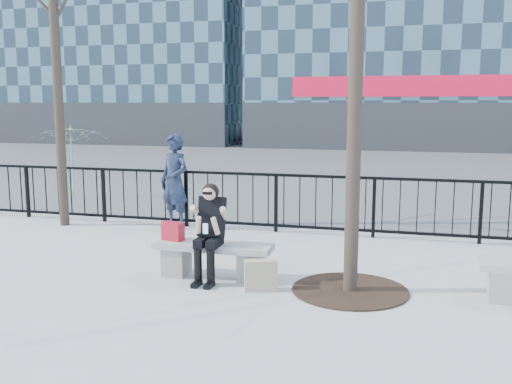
# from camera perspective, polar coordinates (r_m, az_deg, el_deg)

# --- Properties ---
(ground) EXTENTS (120.00, 120.00, 0.00)m
(ground) POSITION_cam_1_polar(r_m,az_deg,el_deg) (8.05, -4.27, -8.50)
(ground) COLOR #A5A59F
(ground) RESTS_ON ground
(street_surface) EXTENTS (60.00, 23.00, 0.01)m
(street_surface) POSITION_cam_1_polar(r_m,az_deg,el_deg) (22.52, 8.40, 2.71)
(street_surface) COLOR #474747
(street_surface) RESTS_ON ground
(railing) EXTENTS (14.00, 0.06, 1.10)m
(railing) POSITION_cam_1_polar(r_m,az_deg,el_deg) (10.72, 0.98, -1.03)
(railing) COLOR black
(railing) RESTS_ON ground
(tree_grate) EXTENTS (1.50, 1.50, 0.02)m
(tree_grate) POSITION_cam_1_polar(r_m,az_deg,el_deg) (7.57, 9.38, -9.66)
(tree_grate) COLOR black
(tree_grate) RESTS_ON ground
(bench_main) EXTENTS (1.65, 0.46, 0.49)m
(bench_main) POSITION_cam_1_polar(r_m,az_deg,el_deg) (7.97, -4.30, -6.44)
(bench_main) COLOR gray
(bench_main) RESTS_ON ground
(seated_woman) EXTENTS (0.50, 0.64, 1.34)m
(seated_woman) POSITION_cam_1_polar(r_m,az_deg,el_deg) (7.73, -4.72, -4.10)
(seated_woman) COLOR black
(seated_woman) RESTS_ON ground
(handbag) EXTENTS (0.34, 0.23, 0.26)m
(handbag) POSITION_cam_1_polar(r_m,az_deg,el_deg) (8.12, -8.31, -3.90)
(handbag) COLOR #AA1423
(handbag) RESTS_ON bench_main
(shopping_bag) EXTENTS (0.45, 0.29, 0.40)m
(shopping_bag) POSITION_cam_1_polar(r_m,az_deg,el_deg) (7.44, 0.47, -8.33)
(shopping_bag) COLOR beige
(shopping_bag) RESTS_ON ground
(standing_man) EXTENTS (0.78, 0.66, 1.82)m
(standing_man) POSITION_cam_1_polar(r_m,az_deg,el_deg) (11.03, -8.14, 1.03)
(standing_man) COLOR black
(standing_man) RESTS_ON ground
(vendor_umbrella) EXTENTS (2.22, 2.25, 1.86)m
(vendor_umbrella) POSITION_cam_1_polar(r_m,az_deg,el_deg) (15.37, -18.04, 2.97)
(vendor_umbrella) COLOR yellow
(vendor_umbrella) RESTS_ON ground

